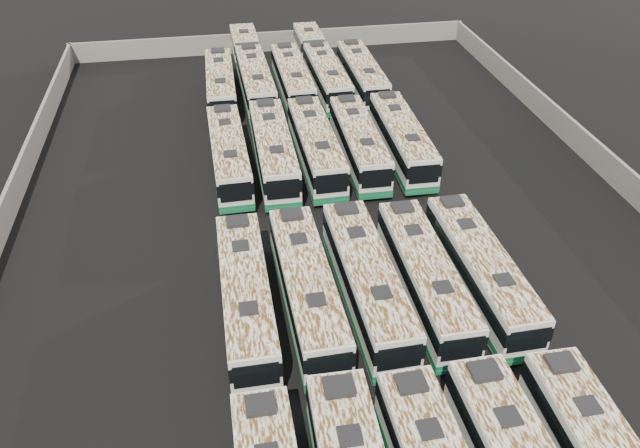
{
  "coord_description": "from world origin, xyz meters",
  "views": [
    {
      "loc": [
        -7.18,
        -34.19,
        25.38
      ],
      "look_at": [
        -1.25,
        -1.18,
        1.6
      ],
      "focal_mm": 35.0,
      "sensor_mm": 36.0,
      "label": 1
    }
  ],
  "objects_px": {
    "bus_midfront_far_left": "(246,296)",
    "bus_midfront_right": "(425,277)",
    "bus_midback_left": "(273,150)",
    "bus_midback_right": "(359,143)",
    "bus_midback_far_right": "(402,139)",
    "bus_back_far_left": "(221,85)",
    "bus_back_left": "(252,69)",
    "bus_back_right": "(320,65)",
    "bus_midfront_left": "(307,288)",
    "bus_back_center": "(293,79)",
    "bus_midback_far_left": "(229,154)",
    "bus_midfront_far_right": "(480,270)",
    "bus_midback_center": "(316,146)",
    "bus_midfront_center": "(367,281)",
    "bus_back_far_right": "(362,75)"
  },
  "relations": [
    {
      "from": "bus_midfront_left",
      "to": "bus_midfront_far_left",
      "type": "bearing_deg",
      "value": 179.19
    },
    {
      "from": "bus_midfront_far_right",
      "to": "bus_back_right",
      "type": "xyz_separation_m",
      "value": [
        -3.51,
        34.08,
        -0.0
      ]
    },
    {
      "from": "bus_midfront_left",
      "to": "bus_midback_center",
      "type": "distance_m",
      "value": 17.0
    },
    {
      "from": "bus_midfront_far_left",
      "to": "bus_midback_right",
      "type": "bearing_deg",
      "value": 57.89
    },
    {
      "from": "bus_midfront_left",
      "to": "bus_back_right",
      "type": "height_order",
      "value": "bus_midfront_left"
    },
    {
      "from": "bus_back_far_left",
      "to": "bus_back_far_right",
      "type": "bearing_deg",
      "value": 0.51
    },
    {
      "from": "bus_midfront_far_right",
      "to": "bus_back_far_left",
      "type": "relative_size",
      "value": 1.01
    },
    {
      "from": "bus_back_left",
      "to": "bus_back_center",
      "type": "bearing_deg",
      "value": -43.61
    },
    {
      "from": "bus_midfront_far_left",
      "to": "bus_midback_right",
      "type": "xyz_separation_m",
      "value": [
        10.41,
        16.69,
        -0.01
      ]
    },
    {
      "from": "bus_midfront_center",
      "to": "bus_midfront_far_right",
      "type": "xyz_separation_m",
      "value": [
        6.89,
        -0.14,
        -0.05
      ]
    },
    {
      "from": "bus_midback_far_left",
      "to": "bus_back_left",
      "type": "bearing_deg",
      "value": 77.94
    },
    {
      "from": "bus_midback_right",
      "to": "bus_midfront_right",
      "type": "bearing_deg",
      "value": -88.86
    },
    {
      "from": "bus_midback_far_right",
      "to": "bus_back_right",
      "type": "xyz_separation_m",
      "value": [
        -3.62,
        17.19,
        -0.02
      ]
    },
    {
      "from": "bus_back_far_left",
      "to": "bus_back_left",
      "type": "relative_size",
      "value": 0.62
    },
    {
      "from": "bus_midfront_left",
      "to": "bus_midfront_far_right",
      "type": "distance_m",
      "value": 10.4
    },
    {
      "from": "bus_midback_far_left",
      "to": "bus_midback_right",
      "type": "distance_m",
      "value": 10.38
    },
    {
      "from": "bus_midfront_left",
      "to": "bus_midback_far_right",
      "type": "bearing_deg",
      "value": 56.64
    },
    {
      "from": "bus_midfront_far_right",
      "to": "bus_back_right",
      "type": "bearing_deg",
      "value": 95.03
    },
    {
      "from": "bus_midfront_far_left",
      "to": "bus_midfront_right",
      "type": "bearing_deg",
      "value": -1.09
    },
    {
      "from": "bus_midback_far_left",
      "to": "bus_back_far_left",
      "type": "height_order",
      "value": "bus_midback_far_left"
    },
    {
      "from": "bus_midback_left",
      "to": "bus_back_right",
      "type": "relative_size",
      "value": 0.67
    },
    {
      "from": "bus_midback_center",
      "to": "bus_back_right",
      "type": "height_order",
      "value": "bus_midback_center"
    },
    {
      "from": "bus_midfront_left",
      "to": "bus_midfront_right",
      "type": "bearing_deg",
      "value": -2.76
    },
    {
      "from": "bus_midfront_far_right",
      "to": "bus_midback_far_right",
      "type": "height_order",
      "value": "bus_midback_far_right"
    },
    {
      "from": "bus_midback_left",
      "to": "bus_back_far_left",
      "type": "xyz_separation_m",
      "value": [
        -3.44,
        14.03,
        -0.09
      ]
    },
    {
      "from": "bus_midfront_center",
      "to": "bus_back_right",
      "type": "distance_m",
      "value": 34.11
    },
    {
      "from": "bus_midfront_far_left",
      "to": "bus_midback_right",
      "type": "height_order",
      "value": "bus_midfront_far_left"
    },
    {
      "from": "bus_midfront_far_right",
      "to": "bus_midback_left",
      "type": "distance_m",
      "value": 19.7
    },
    {
      "from": "bus_midfront_far_left",
      "to": "bus_midback_center",
      "type": "bearing_deg",
      "value": 67.36
    },
    {
      "from": "bus_midfront_left",
      "to": "bus_back_center",
      "type": "bearing_deg",
      "value": 82.23
    },
    {
      "from": "bus_midfront_far_right",
      "to": "bus_back_far_right",
      "type": "bearing_deg",
      "value": 89.03
    },
    {
      "from": "bus_midfront_left",
      "to": "bus_midfront_right",
      "type": "height_order",
      "value": "bus_midfront_left"
    },
    {
      "from": "bus_midback_left",
      "to": "bus_back_left",
      "type": "distance_m",
      "value": 17.48
    },
    {
      "from": "bus_midback_left",
      "to": "bus_midback_far_right",
      "type": "bearing_deg",
      "value": 1.25
    },
    {
      "from": "bus_midfront_far_right",
      "to": "bus_midback_center",
      "type": "relative_size",
      "value": 0.98
    },
    {
      "from": "bus_midback_right",
      "to": "bus_back_left",
      "type": "distance_m",
      "value": 18.74
    },
    {
      "from": "bus_midfront_left",
      "to": "bus_midback_far_left",
      "type": "bearing_deg",
      "value": 100.6
    },
    {
      "from": "bus_midfront_far_left",
      "to": "bus_midfront_center",
      "type": "height_order",
      "value": "bus_midfront_center"
    },
    {
      "from": "bus_midback_left",
      "to": "bus_midback_center",
      "type": "relative_size",
      "value": 1.02
    },
    {
      "from": "bus_midback_center",
      "to": "bus_midfront_right",
      "type": "bearing_deg",
      "value": -78.59
    },
    {
      "from": "bus_midback_far_left",
      "to": "bus_back_center",
      "type": "bearing_deg",
      "value": 62.13
    },
    {
      "from": "bus_midback_far_right",
      "to": "bus_back_far_right",
      "type": "distance_m",
      "value": 13.79
    },
    {
      "from": "bus_midback_left",
      "to": "bus_midback_far_right",
      "type": "distance_m",
      "value": 10.5
    },
    {
      "from": "bus_midfront_far_left",
      "to": "bus_midback_far_left",
      "type": "xyz_separation_m",
      "value": [
        0.03,
        16.65,
        -0.01
      ]
    },
    {
      "from": "bus_midback_center",
      "to": "bus_back_far_left",
      "type": "distance_m",
      "value": 15.51
    },
    {
      "from": "bus_midback_left",
      "to": "bus_midfront_far_left",
      "type": "bearing_deg",
      "value": -101.5
    },
    {
      "from": "bus_midback_far_right",
      "to": "bus_back_right",
      "type": "bearing_deg",
      "value": 103.11
    },
    {
      "from": "bus_midfront_left",
      "to": "bus_midback_far_right",
      "type": "xyz_separation_m",
      "value": [
        10.5,
        16.69,
        -0.01
      ]
    },
    {
      "from": "bus_back_right",
      "to": "bus_back_far_right",
      "type": "relative_size",
      "value": 1.55
    },
    {
      "from": "bus_midfront_left",
      "to": "bus_back_far_left",
      "type": "height_order",
      "value": "bus_midfront_left"
    }
  ]
}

